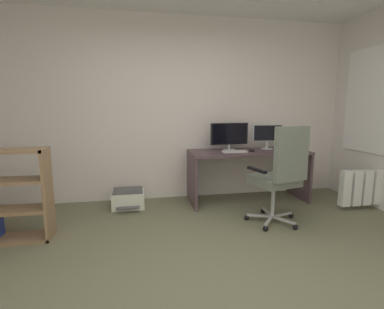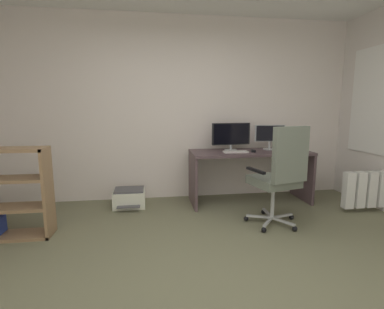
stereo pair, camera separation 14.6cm
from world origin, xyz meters
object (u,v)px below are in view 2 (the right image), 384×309
monitor_main (231,135)px  monitor_secondary (270,135)px  keyboard (236,152)px  radiator (376,189)px  computer_mouse (253,151)px  office_chair (280,173)px  desk (250,164)px  printer (129,198)px

monitor_main → monitor_secondary: 0.59m
monitor_main → keyboard: bearing=-87.3°
radiator → monitor_main: bearing=157.6°
keyboard → monitor_main: bearing=94.5°
computer_mouse → office_chair: bearing=-74.9°
monitor_main → keyboard: 0.30m
keyboard → office_chair: bearing=-70.5°
monitor_main → office_chair: office_chair is taller
keyboard → radiator: bearing=-14.7°
radiator → monitor_secondary: bearing=148.3°
desk → monitor_main: monitor_main is taller
desk → radiator: desk is taller
desk → monitor_secondary: monitor_secondary is taller
office_chair → keyboard: bearing=107.7°
keyboard → printer: (-1.48, 0.13, -0.64)m
monitor_secondary → keyboard: 0.65m
office_chair → printer: office_chair is taller
printer → radiator: bearing=-11.4°
monitor_secondary → printer: bearing=-177.7°
monitor_secondary → office_chair: 1.14m
monitor_main → keyboard: monitor_main is taller
desk → computer_mouse: bearing=-80.0°
desk → keyboard: 0.32m
monitor_main → printer: monitor_main is taller
monitor_secondary → keyboard: monitor_secondary is taller
monitor_secondary → office_chair: size_ratio=0.38×
computer_mouse → monitor_main: bearing=156.3°
radiator → printer: bearing=168.6°
keyboard → printer: bearing=176.8°
computer_mouse → printer: size_ratio=0.23×
printer → radiator: 3.32m
office_chair → computer_mouse: bearing=90.7°
printer → radiator: (3.25, -0.65, 0.18)m
desk → radiator: bearing=-21.8°
keyboard → computer_mouse: computer_mouse is taller
desk → computer_mouse: (0.02, -0.09, 0.20)m
keyboard → printer: size_ratio=0.79×
keyboard → computer_mouse: size_ratio=3.40×
monitor_secondary → office_chair: bearing=-106.8°
radiator → desk: bearing=158.2°
monitor_main → office_chair: 1.13m
computer_mouse → printer: 1.85m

